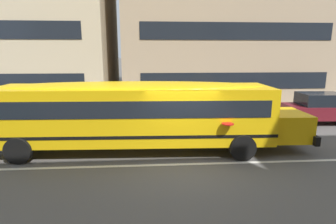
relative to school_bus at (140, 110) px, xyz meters
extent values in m
plane|color=#54514F|center=(1.47, -1.52, -1.59)|extent=(400.00, 400.00, 0.00)
cube|color=gray|center=(1.47, 6.10, -1.59)|extent=(120.00, 3.00, 0.01)
cube|color=silver|center=(1.47, -1.52, -1.59)|extent=(110.00, 0.16, 0.01)
cube|color=yellow|center=(-0.23, 0.01, -0.10)|extent=(10.31, 2.66, 2.05)
cube|color=yellow|center=(5.63, -0.19, -0.62)|extent=(1.55, 2.00, 1.02)
cube|color=black|center=(6.37, -0.21, -0.96)|extent=(0.26, 2.33, 0.34)
cube|color=black|center=(-0.23, 0.01, 0.27)|extent=(9.70, 2.68, 0.60)
cube|color=black|center=(-0.23, 0.01, -0.71)|extent=(10.33, 2.69, 0.11)
ellipsoid|color=yellow|center=(-0.23, 0.01, 0.92)|extent=(9.90, 2.46, 0.34)
cylinder|color=red|center=(3.00, -1.43, -0.21)|extent=(0.42, 0.42, 0.03)
cylinder|color=black|center=(3.70, 1.04, -1.13)|extent=(0.94, 0.29, 0.93)
cylinder|color=black|center=(3.62, -1.28, -1.13)|extent=(0.94, 0.29, 0.93)
cylinder|color=black|center=(-4.08, 1.30, -1.13)|extent=(0.94, 0.29, 0.93)
cylinder|color=black|center=(-4.16, -1.03, -1.13)|extent=(0.94, 0.29, 0.93)
cube|color=maroon|center=(9.70, 3.57, -0.94)|extent=(3.98, 1.89, 0.70)
cube|color=black|center=(9.55, 3.57, -0.27)|extent=(2.27, 1.66, 0.64)
cylinder|color=black|center=(11.04, 4.35, -1.29)|extent=(0.61, 0.21, 0.60)
cylinder|color=black|center=(8.44, 4.48, -1.29)|extent=(0.61, 0.21, 0.60)
cylinder|color=black|center=(8.36, 2.78, -1.29)|extent=(0.61, 0.21, 0.60)
cube|color=#C6B28E|center=(-10.09, 12.22, 4.81)|extent=(15.02, 9.25, 12.80)
cube|color=black|center=(6.12, 7.58, 0.33)|extent=(12.63, 0.04, 1.10)
cube|color=black|center=(6.12, 7.58, 3.53)|extent=(12.63, 0.04, 1.10)
camera|label=1|loc=(0.36, -10.13, 2.14)|focal=28.91mm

